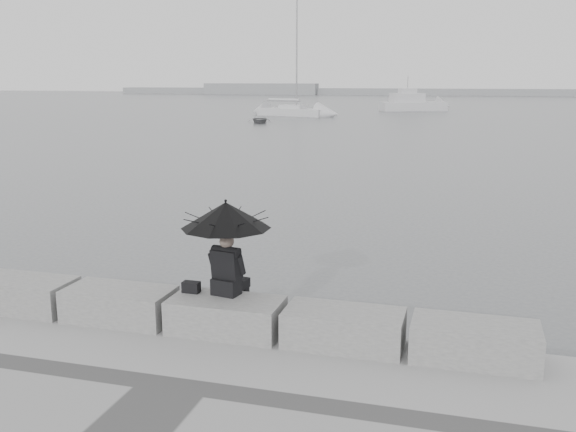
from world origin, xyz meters
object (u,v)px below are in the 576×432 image
(motor_cruiser, at_px, (413,104))
(sailboat_left, at_px, (293,111))
(dinghy, at_px, (260,120))
(seated_person, at_px, (226,225))

(motor_cruiser, bearing_deg, sailboat_left, -151.22)
(sailboat_left, bearing_deg, motor_cruiser, 69.34)
(motor_cruiser, distance_m, dinghy, 29.83)
(seated_person, relative_size, dinghy, 0.44)
(motor_cruiser, bearing_deg, dinghy, -136.87)
(seated_person, height_order, dinghy, seated_person)
(seated_person, xyz_separation_m, dinghy, (-15.75, 48.79, -1.76))
(dinghy, bearing_deg, sailboat_left, 71.05)
(sailboat_left, bearing_deg, dinghy, -72.74)
(motor_cruiser, bearing_deg, seated_person, -110.86)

